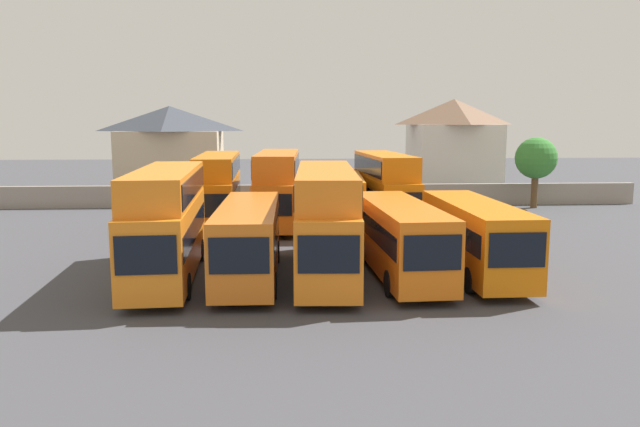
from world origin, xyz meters
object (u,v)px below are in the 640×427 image
object	(u,v)px
tree_left_of_lot	(536,159)
bus_3	(326,216)
bus_6	(218,187)
bus_9	(385,185)
bus_5	(475,234)
house_terrace_left	(171,149)
house_terrace_centre	(453,146)
bus_2	(249,237)
bus_8	(342,197)
bus_1	(167,218)
bus_4	(400,235)
bus_7	(278,185)

from	to	relation	value
tree_left_of_lot	bus_3	bearing A→B (deg)	-131.15
bus_6	bus_9	size ratio (longest dim) A/B	1.08
bus_5	house_terrace_left	distance (m)	38.97
bus_3	house_terrace_centre	world-z (taller)	house_terrace_centre
bus_2	bus_8	xyz separation A→B (m)	(5.45, 13.81, 0.06)
bus_8	bus_9	bearing A→B (deg)	99.64
bus_1	bus_3	distance (m)	7.13
bus_2	bus_4	xyz separation A→B (m)	(6.82, 0.06, -0.01)
tree_left_of_lot	bus_2	bearing A→B (deg)	-135.22
bus_2	tree_left_of_lot	world-z (taller)	tree_left_of_lot
bus_3	bus_2	bearing A→B (deg)	-76.80
tree_left_of_lot	bus_9	bearing A→B (deg)	-150.41
bus_5	bus_8	xyz separation A→B (m)	(-4.88, 13.53, 0.07)
bus_3	bus_5	distance (m)	6.91
house_terrace_left	bus_3	bearing A→B (deg)	-68.90
bus_1	house_terrace_centre	xyz separation A→B (m)	(21.74, 32.09, 1.87)
bus_1	bus_6	xyz separation A→B (m)	(0.90, 13.41, -0.05)
tree_left_of_lot	bus_1	bearing A→B (deg)	-140.12
bus_1	bus_2	xyz separation A→B (m)	(3.65, -0.40, -0.85)
bus_9	tree_left_of_lot	world-z (taller)	tree_left_of_lot
bus_1	bus_5	size ratio (longest dim) A/B	1.12
bus_1	bus_5	bearing A→B (deg)	86.57
bus_3	house_terrace_centre	size ratio (longest dim) A/B	1.33
bus_7	house_terrace_left	bearing A→B (deg)	-149.00
bus_6	bus_9	world-z (taller)	bus_9
bus_6	house_terrace_centre	world-z (taller)	house_terrace_centre
bus_6	house_terrace_left	world-z (taller)	house_terrace_left
bus_1	bus_5	distance (m)	14.00
bus_6	tree_left_of_lot	distance (m)	26.04
bus_7	bus_5	bearing A→B (deg)	35.91
bus_6	bus_8	size ratio (longest dim) A/B	1.00
house_terrace_centre	tree_left_of_lot	bearing A→B (deg)	-69.91
bus_3	house_terrace_left	bearing A→B (deg)	-156.08
bus_3	bus_4	distance (m)	3.50
bus_1	house_terrace_centre	world-z (taller)	house_terrace_centre
bus_4	bus_9	xyz separation A→B (m)	(1.60, 14.05, 0.81)
bus_4	bus_7	distance (m)	15.31
bus_6	bus_3	bearing A→B (deg)	23.85
bus_8	house_terrace_left	bearing A→B (deg)	-139.82
bus_5	bus_6	distance (m)	18.83
bus_1	tree_left_of_lot	world-z (taller)	tree_left_of_lot
bus_1	bus_9	world-z (taller)	bus_1
bus_8	tree_left_of_lot	xyz separation A→B (m)	(16.55, 8.01, 2.02)
bus_1	bus_3	size ratio (longest dim) A/B	0.94
bus_6	house_terrace_left	size ratio (longest dim) A/B	1.09
tree_left_of_lot	house_terrace_centre	bearing A→B (deg)	110.09
bus_7	house_terrace_centre	distance (m)	24.92
bus_4	tree_left_of_lot	size ratio (longest dim) A/B	1.82
bus_8	tree_left_of_lot	world-z (taller)	tree_left_of_lot
bus_5	bus_8	bearing A→B (deg)	-160.80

